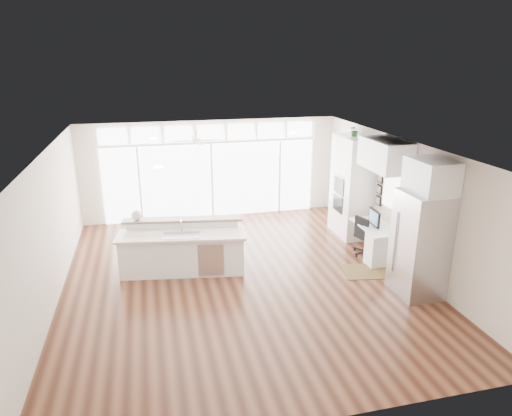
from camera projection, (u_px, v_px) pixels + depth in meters
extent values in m
cube|color=#3C1E12|center=(242.00, 279.00, 9.33)|extent=(7.00, 8.00, 0.02)
cube|color=white|center=(240.00, 148.00, 8.47)|extent=(7.00, 8.00, 0.02)
cube|color=beige|center=(211.00, 169.00, 12.59)|extent=(7.00, 0.04, 2.70)
cube|color=beige|center=(313.00, 329.00, 5.21)|extent=(7.00, 0.04, 2.70)
cube|color=beige|center=(49.00, 232.00, 8.12)|extent=(0.04, 8.00, 2.70)
cube|color=beige|center=(402.00, 203.00, 9.68)|extent=(0.04, 8.00, 2.70)
cube|color=silver|center=(212.00, 180.00, 12.63)|extent=(5.80, 0.06, 2.08)
cube|color=silver|center=(210.00, 132.00, 12.21)|extent=(5.90, 0.06, 0.40)
cube|color=white|center=(394.00, 191.00, 9.89)|extent=(0.04, 0.85, 0.85)
cube|color=white|center=(196.00, 136.00, 11.01)|extent=(1.16, 1.16, 0.32)
cube|color=white|center=(238.00, 147.00, 8.66)|extent=(3.40, 3.00, 0.02)
cube|color=white|center=(351.00, 186.00, 11.30)|extent=(0.64, 1.20, 2.50)
cube|color=white|center=(376.00, 242.00, 10.18)|extent=(0.72, 1.30, 0.76)
cube|color=white|center=(385.00, 155.00, 9.57)|extent=(0.64, 1.30, 0.64)
cube|color=silver|center=(420.00, 244.00, 8.46)|extent=(0.76, 0.90, 2.00)
cube|color=white|center=(431.00, 176.00, 8.06)|extent=(0.64, 0.90, 0.60)
cube|color=black|center=(379.00, 189.00, 10.51)|extent=(0.06, 0.22, 0.80)
cube|color=white|center=(182.00, 249.00, 9.45)|extent=(2.75, 1.39, 1.04)
cube|color=#3A2812|center=(367.00, 271.00, 9.61)|extent=(1.12, 0.90, 0.01)
cube|color=black|center=(368.00, 236.00, 10.31)|extent=(0.59, 0.57, 0.92)
sphere|color=silver|center=(137.00, 215.00, 9.55)|extent=(0.25, 0.25, 0.21)
cube|color=black|center=(374.00, 218.00, 9.98)|extent=(0.10, 0.48, 0.40)
cube|color=silver|center=(367.00, 226.00, 10.00)|extent=(0.16, 0.33, 0.02)
imported|color=#2A622A|center=(355.00, 131.00, 10.87)|extent=(0.28, 0.30, 0.23)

